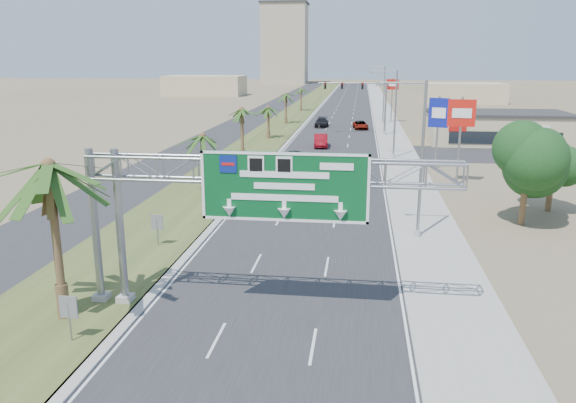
{
  "coord_description": "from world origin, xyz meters",
  "views": [
    {
      "loc": [
        3.63,
        -13.47,
        11.3
      ],
      "look_at": [
        0.07,
        14.05,
        4.2
      ],
      "focal_mm": 35.0,
      "sensor_mm": 36.0,
      "label": 1
    }
  ],
  "objects_px": {
    "car_mid_lane": "(321,141)",
    "pole_sign_red_far": "(392,88)",
    "pole_sign_red_near": "(461,117)",
    "car_left_lane": "(293,159)",
    "signal_mast": "(372,103)",
    "store_building": "(496,129)",
    "car_far": "(322,122)",
    "car_right_lane": "(361,125)",
    "pole_sign_blue": "(438,116)",
    "sign_gantry": "(250,183)",
    "palm_near": "(48,167)"
  },
  "relations": [
    {
      "from": "car_right_lane",
      "to": "pole_sign_red_far",
      "type": "relative_size",
      "value": 0.59
    },
    {
      "from": "pole_sign_blue",
      "to": "car_left_lane",
      "type": "bearing_deg",
      "value": -176.79
    },
    {
      "from": "sign_gantry",
      "to": "palm_near",
      "type": "height_order",
      "value": "palm_near"
    },
    {
      "from": "sign_gantry",
      "to": "car_right_lane",
      "type": "distance_m",
      "value": 69.82
    },
    {
      "from": "car_far",
      "to": "car_right_lane",
      "type": "bearing_deg",
      "value": -18.21
    },
    {
      "from": "car_mid_lane",
      "to": "pole_sign_red_near",
      "type": "height_order",
      "value": "pole_sign_red_near"
    },
    {
      "from": "pole_sign_red_near",
      "to": "car_left_lane",
      "type": "bearing_deg",
      "value": 156.64
    },
    {
      "from": "car_left_lane",
      "to": "pole_sign_red_far",
      "type": "xyz_separation_m",
      "value": [
        12.47,
        44.32,
        5.35
      ]
    },
    {
      "from": "palm_near",
      "to": "car_right_lane",
      "type": "bearing_deg",
      "value": 79.83
    },
    {
      "from": "pole_sign_blue",
      "to": "palm_near",
      "type": "bearing_deg",
      "value": -118.54
    },
    {
      "from": "pole_sign_red_near",
      "to": "pole_sign_blue",
      "type": "height_order",
      "value": "pole_sign_red_near"
    },
    {
      "from": "store_building",
      "to": "pole_sign_red_far",
      "type": "relative_size",
      "value": 2.28
    },
    {
      "from": "pole_sign_red_near",
      "to": "pole_sign_red_far",
      "type": "distance_m",
      "value": 51.34
    },
    {
      "from": "car_mid_lane",
      "to": "sign_gantry",
      "type": "bearing_deg",
      "value": -94.21
    },
    {
      "from": "pole_sign_red_near",
      "to": "pole_sign_blue",
      "type": "bearing_deg",
      "value": 97.15
    },
    {
      "from": "signal_mast",
      "to": "pole_sign_blue",
      "type": "height_order",
      "value": "signal_mast"
    },
    {
      "from": "sign_gantry",
      "to": "car_mid_lane",
      "type": "bearing_deg",
      "value": 90.51
    },
    {
      "from": "sign_gantry",
      "to": "pole_sign_blue",
      "type": "xyz_separation_m",
      "value": [
        12.6,
        36.21,
        -0.49
      ]
    },
    {
      "from": "car_right_lane",
      "to": "pole_sign_red_near",
      "type": "relative_size",
      "value": 0.59
    },
    {
      "from": "car_left_lane",
      "to": "car_far",
      "type": "height_order",
      "value": "car_left_lane"
    },
    {
      "from": "palm_near",
      "to": "pole_sign_red_far",
      "type": "xyz_separation_m",
      "value": [
        18.2,
        81.61,
        -0.73
      ]
    },
    {
      "from": "pole_sign_red_near",
      "to": "pole_sign_blue",
      "type": "distance_m",
      "value": 7.83
    },
    {
      "from": "store_building",
      "to": "car_right_lane",
      "type": "distance_m",
      "value": 22.79
    },
    {
      "from": "sign_gantry",
      "to": "signal_mast",
      "type": "xyz_separation_m",
      "value": [
        6.23,
        62.05,
        -1.21
      ]
    },
    {
      "from": "signal_mast",
      "to": "store_building",
      "type": "height_order",
      "value": "signal_mast"
    },
    {
      "from": "car_left_lane",
      "to": "car_far",
      "type": "xyz_separation_m",
      "value": [
        0.53,
        36.36,
        -0.1
      ]
    },
    {
      "from": "store_building",
      "to": "pole_sign_red_near",
      "type": "bearing_deg",
      "value": -108.97
    },
    {
      "from": "pole_sign_red_near",
      "to": "pole_sign_red_far",
      "type": "height_order",
      "value": "pole_sign_red_near"
    },
    {
      "from": "pole_sign_red_far",
      "to": "sign_gantry",
      "type": "bearing_deg",
      "value": -97.2
    },
    {
      "from": "pole_sign_red_near",
      "to": "pole_sign_blue",
      "type": "relative_size",
      "value": 1.05
    },
    {
      "from": "signal_mast",
      "to": "car_mid_lane",
      "type": "relative_size",
      "value": 2.06
    },
    {
      "from": "palm_near",
      "to": "car_far",
      "type": "xyz_separation_m",
      "value": [
        6.26,
        73.66,
        -6.18
      ]
    },
    {
      "from": "palm_near",
      "to": "signal_mast",
      "type": "relative_size",
      "value": 0.81
    },
    {
      "from": "signal_mast",
      "to": "car_mid_lane",
      "type": "xyz_separation_m",
      "value": [
        -6.67,
        -12.42,
        -4.03
      ]
    },
    {
      "from": "store_building",
      "to": "car_mid_lane",
      "type": "height_order",
      "value": "store_building"
    },
    {
      "from": "signal_mast",
      "to": "pole_sign_red_near",
      "type": "distance_m",
      "value": 34.4
    },
    {
      "from": "palm_near",
      "to": "car_far",
      "type": "distance_m",
      "value": 74.18
    },
    {
      "from": "store_building",
      "to": "car_left_lane",
      "type": "bearing_deg",
      "value": -140.89
    },
    {
      "from": "car_left_lane",
      "to": "pole_sign_blue",
      "type": "relative_size",
      "value": 0.66
    },
    {
      "from": "car_far",
      "to": "pole_sign_blue",
      "type": "bearing_deg",
      "value": -66.8
    },
    {
      "from": "car_left_lane",
      "to": "car_far",
      "type": "distance_m",
      "value": 36.37
    },
    {
      "from": "car_far",
      "to": "sign_gantry",
      "type": "bearing_deg",
      "value": -87.48
    },
    {
      "from": "signal_mast",
      "to": "pole_sign_red_far",
      "type": "relative_size",
      "value": 1.3
    },
    {
      "from": "sign_gantry",
      "to": "store_building",
      "type": "height_order",
      "value": "sign_gantry"
    },
    {
      "from": "car_mid_lane",
      "to": "pole_sign_blue",
      "type": "bearing_deg",
      "value": -50.52
    },
    {
      "from": "car_mid_lane",
      "to": "car_right_lane",
      "type": "distance_m",
      "value": 20.47
    },
    {
      "from": "car_mid_lane",
      "to": "pole_sign_red_near",
      "type": "bearing_deg",
      "value": -61.2
    },
    {
      "from": "car_mid_lane",
      "to": "pole_sign_red_far",
      "type": "relative_size",
      "value": 0.63
    },
    {
      "from": "car_left_lane",
      "to": "pole_sign_blue",
      "type": "distance_m",
      "value": 15.76
    },
    {
      "from": "store_building",
      "to": "car_far",
      "type": "xyz_separation_m",
      "value": [
        -24.94,
        15.66,
        -1.25
      ]
    }
  ]
}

